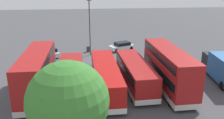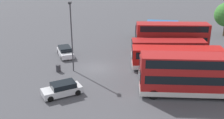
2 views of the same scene
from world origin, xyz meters
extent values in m
plane|color=#47474C|center=(0.00, 0.00, 0.00)|extent=(140.00, 140.00, 0.00)
cube|color=#A51919|center=(-7.14, 10.98, 2.45)|extent=(2.75, 10.89, 4.20)
cube|color=silver|center=(-7.14, 10.98, 0.62)|extent=(2.79, 10.93, 0.55)
cube|color=black|center=(-7.14, 10.98, 2.25)|extent=(2.80, 10.09, 0.90)
cube|color=black|center=(-7.14, 10.98, 3.95)|extent=(2.80, 10.09, 0.90)
cube|color=black|center=(-7.03, 5.53, 2.25)|extent=(2.25, 0.10, 1.10)
cylinder|color=black|center=(-5.94, 6.98, 0.55)|extent=(0.32, 1.11, 1.10)
cylinder|color=black|center=(-8.19, 6.94, 0.55)|extent=(0.32, 1.11, 1.10)
cylinder|color=black|center=(-6.09, 15.03, 0.55)|extent=(0.32, 1.11, 1.10)
cylinder|color=black|center=(-8.34, 14.99, 0.55)|extent=(0.32, 1.11, 1.10)
cube|color=#A51919|center=(-3.66, 9.93, 1.65)|extent=(2.92, 10.36, 2.60)
cube|color=silver|center=(-3.66, 9.93, 0.62)|extent=(2.97, 10.41, 0.55)
cube|color=black|center=(-3.66, 9.93, 2.25)|extent=(2.96, 9.57, 0.90)
cube|color=black|center=(-3.47, 4.76, 2.25)|extent=(2.25, 0.14, 1.10)
cylinder|color=black|center=(-2.40, 6.23, 0.55)|extent=(0.34, 1.11, 1.10)
cylinder|color=black|center=(-4.65, 6.15, 0.55)|extent=(0.34, 1.11, 1.10)
cylinder|color=black|center=(-2.68, 13.71, 0.55)|extent=(0.34, 1.11, 1.10)
cylinder|color=black|center=(-4.92, 13.63, 0.55)|extent=(0.34, 1.11, 1.10)
cube|color=#B71411|center=(-0.23, 10.59, 1.65)|extent=(2.65, 11.68, 2.60)
cube|color=silver|center=(-0.23, 10.59, 0.62)|extent=(2.69, 11.72, 0.55)
cube|color=black|center=(-0.23, 10.59, 2.25)|extent=(2.71, 10.88, 0.90)
cube|color=black|center=(-0.18, 4.73, 2.25)|extent=(2.25, 0.08, 1.10)
cylinder|color=black|center=(0.93, 6.17, 0.55)|extent=(0.31, 1.10, 1.10)
cylinder|color=black|center=(-1.32, 6.15, 0.55)|extent=(0.31, 1.10, 1.10)
cylinder|color=black|center=(0.85, 15.03, 0.55)|extent=(0.31, 1.10, 1.10)
cylinder|color=black|center=(-1.40, 15.01, 0.55)|extent=(0.31, 1.10, 1.10)
cube|color=#A51919|center=(3.54, 10.60, 1.65)|extent=(2.66, 10.13, 2.60)
cube|color=silver|center=(3.54, 10.60, 0.62)|extent=(2.70, 10.17, 0.55)
cube|color=black|center=(3.54, 10.60, 2.25)|extent=(2.71, 9.33, 0.90)
cube|color=black|center=(3.59, 5.52, 2.25)|extent=(2.25, 0.08, 1.10)
cylinder|color=black|center=(4.70, 6.96, 0.55)|extent=(0.31, 1.10, 1.10)
cylinder|color=black|center=(2.45, 6.94, 0.55)|extent=(0.31, 1.10, 1.10)
cylinder|color=black|center=(4.62, 14.26, 0.55)|extent=(0.31, 1.10, 1.10)
cylinder|color=black|center=(2.37, 14.24, 0.55)|extent=(0.31, 1.10, 1.10)
cube|color=#A51919|center=(6.96, 10.69, 2.45)|extent=(2.66, 10.57, 4.20)
cube|color=silver|center=(6.96, 10.69, 0.62)|extent=(2.70, 10.61, 0.55)
cube|color=black|center=(6.96, 10.69, 2.25)|extent=(2.71, 9.77, 0.90)
cube|color=black|center=(6.96, 10.69, 3.95)|extent=(2.71, 9.77, 0.90)
cube|color=black|center=(6.90, 5.38, 2.25)|extent=(2.25, 0.08, 1.10)
cylinder|color=black|center=(8.04, 6.80, 0.55)|extent=(0.31, 1.10, 1.10)
cylinder|color=black|center=(5.79, 6.82, 0.55)|extent=(0.31, 1.10, 1.10)
cylinder|color=black|center=(8.13, 14.55, 0.55)|extent=(0.31, 1.10, 1.10)
cylinder|color=black|center=(5.88, 14.57, 0.55)|extent=(0.31, 1.10, 1.10)
cube|color=black|center=(-14.83, 6.76, 1.50)|extent=(2.71, 2.27, 2.20)
cylinder|color=black|center=(-13.70, 6.64, 0.50)|extent=(0.39, 1.03, 1.00)
cylinder|color=black|center=(-15.95, 6.89, 0.50)|extent=(0.39, 1.03, 1.00)
cylinder|color=black|center=(-13.09, 12.10, 0.50)|extent=(0.39, 1.03, 1.00)
cube|color=silver|center=(-4.43, -5.11, 0.53)|extent=(4.58, 3.30, 0.70)
cube|color=black|center=(-4.61, -5.19, 1.15)|extent=(2.97, 2.50, 0.55)
cylinder|color=black|center=(-3.36, -3.78, 0.32)|extent=(0.68, 0.45, 0.64)
cylinder|color=black|center=(-2.73, -5.26, 0.32)|extent=(0.68, 0.45, 0.64)
cylinder|color=black|center=(-6.12, -4.96, 0.32)|extent=(0.68, 0.45, 0.64)
cylinder|color=black|center=(-5.50, -6.43, 0.32)|extent=(0.68, 0.45, 0.64)
cube|color=silver|center=(7.61, -2.94, 0.53)|extent=(3.66, 4.51, 0.70)
cube|color=black|center=(7.51, -2.76, 1.15)|extent=(2.68, 2.99, 0.55)
cylinder|color=black|center=(9.05, -3.81, 0.32)|extent=(0.51, 0.66, 0.64)
cylinder|color=black|center=(7.67, -4.62, 0.32)|extent=(0.51, 0.66, 0.64)
cylinder|color=black|center=(7.55, -1.25, 0.32)|extent=(0.51, 0.66, 0.64)
cylinder|color=black|center=(6.17, -2.06, 0.32)|extent=(0.51, 0.66, 0.64)
cylinder|color=#38383D|center=(1.02, -2.88, 4.33)|extent=(0.16, 0.16, 8.66)
cube|color=#262628|center=(1.02, -2.88, 8.81)|extent=(0.70, 0.30, 0.24)
cylinder|color=#333338|center=(1.33, -4.80, 0.47)|extent=(0.60, 0.60, 0.95)
sphere|color=#387A2D|center=(3.09, 21.34, 4.50)|extent=(5.18, 5.18, 5.18)
camera|label=1|loc=(1.94, 34.79, 11.60)|focal=38.49mm
camera|label=2|loc=(32.96, 3.61, 13.88)|focal=43.06mm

